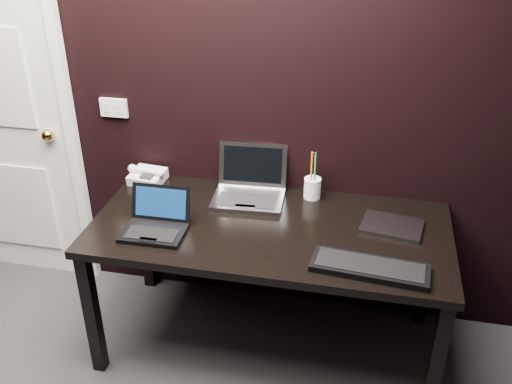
% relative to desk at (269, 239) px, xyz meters
% --- Properties ---
extents(wall_back, '(4.00, 0.00, 4.00)m').
position_rel_desk_xyz_m(wall_back, '(-0.30, 0.40, 0.64)').
color(wall_back, black).
rests_on(wall_back, ground).
extents(wall_switch, '(0.15, 0.02, 0.10)m').
position_rel_desk_xyz_m(wall_switch, '(-0.92, 0.39, 0.46)').
color(wall_switch, silver).
rests_on(wall_switch, wall_back).
extents(desk, '(1.70, 0.80, 0.74)m').
position_rel_desk_xyz_m(desk, '(0.00, 0.00, 0.00)').
color(desk, black).
rests_on(desk, ground).
extents(netbook, '(0.29, 0.26, 0.18)m').
position_rel_desk_xyz_m(netbook, '(-0.51, -0.15, 0.12)').
color(netbook, black).
rests_on(netbook, desk).
extents(silver_laptop, '(0.38, 0.34, 0.25)m').
position_rel_desk_xyz_m(silver_laptop, '(-0.15, 0.25, 0.12)').
color(silver_laptop, gray).
rests_on(silver_laptop, desk).
extents(ext_keyboard, '(0.51, 0.21, 0.03)m').
position_rel_desk_xyz_m(ext_keyboard, '(0.48, -0.26, 0.09)').
color(ext_keyboard, black).
rests_on(ext_keyboard, desk).
extents(closed_laptop, '(0.31, 0.24, 0.02)m').
position_rel_desk_xyz_m(closed_laptop, '(0.57, 0.10, 0.09)').
color(closed_laptop, gray).
rests_on(closed_laptop, desk).
extents(desk_phone, '(0.22, 0.18, 0.11)m').
position_rel_desk_xyz_m(desk_phone, '(-0.73, 0.30, 0.12)').
color(desk_phone, silver).
rests_on(desk_phone, desk).
extents(mobile_phone, '(0.05, 0.05, 0.09)m').
position_rel_desk_xyz_m(mobile_phone, '(-0.63, 0.01, 0.11)').
color(mobile_phone, black).
rests_on(mobile_phone, desk).
extents(pen_cup, '(0.11, 0.11, 0.26)m').
position_rel_desk_xyz_m(pen_cup, '(0.16, 0.31, 0.14)').
color(pen_cup, white).
rests_on(pen_cup, desk).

